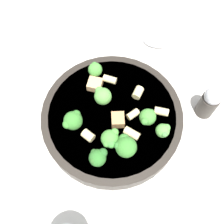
% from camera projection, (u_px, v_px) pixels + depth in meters
% --- Properties ---
extents(ground_plane, '(2.00, 2.00, 0.00)m').
position_uv_depth(ground_plane, '(112.00, 122.00, 0.57)').
color(ground_plane, beige).
extents(pasta_bowl, '(0.27, 0.27, 0.04)m').
position_uv_depth(pasta_bowl, '(112.00, 118.00, 0.55)').
color(pasta_bowl, '#28231E').
rests_on(pasta_bowl, ground_plane).
extents(broccoli_floret_0, '(0.03, 0.03, 0.03)m').
position_uv_depth(broccoli_floret_0, '(98.00, 157.00, 0.48)').
color(broccoli_floret_0, '#93B766').
rests_on(broccoli_floret_0, pasta_bowl).
extents(broccoli_floret_1, '(0.04, 0.04, 0.05)m').
position_uv_depth(broccoli_floret_1, '(126.00, 146.00, 0.48)').
color(broccoli_floret_1, '#84AD60').
rests_on(broccoli_floret_1, pasta_bowl).
extents(broccoli_floret_2, '(0.03, 0.04, 0.04)m').
position_uv_depth(broccoli_floret_2, '(110.00, 139.00, 0.49)').
color(broccoli_floret_2, '#93B766').
rests_on(broccoli_floret_2, pasta_bowl).
extents(broccoli_floret_3, '(0.03, 0.04, 0.03)m').
position_uv_depth(broccoli_floret_3, '(148.00, 117.00, 0.51)').
color(broccoli_floret_3, '#9EC175').
rests_on(broccoli_floret_3, pasta_bowl).
extents(broccoli_floret_4, '(0.04, 0.03, 0.04)m').
position_uv_depth(broccoli_floret_4, '(104.00, 95.00, 0.52)').
color(broccoli_floret_4, '#9EC175').
rests_on(broccoli_floret_4, pasta_bowl).
extents(broccoli_floret_5, '(0.03, 0.03, 0.03)m').
position_uv_depth(broccoli_floret_5, '(163.00, 131.00, 0.50)').
color(broccoli_floret_5, '#9EC175').
rests_on(broccoli_floret_5, pasta_bowl).
extents(broccoli_floret_6, '(0.03, 0.04, 0.04)m').
position_uv_depth(broccoli_floret_6, '(73.00, 120.00, 0.51)').
color(broccoli_floret_6, '#9EC175').
rests_on(broccoli_floret_6, pasta_bowl).
extents(broccoli_floret_7, '(0.03, 0.03, 0.03)m').
position_uv_depth(broccoli_floret_7, '(95.00, 70.00, 0.55)').
color(broccoli_floret_7, '#84AD60').
rests_on(broccoli_floret_7, pasta_bowl).
extents(rigatoni_0, '(0.01, 0.02, 0.01)m').
position_uv_depth(rigatoni_0, '(133.00, 114.00, 0.53)').
color(rigatoni_0, beige).
rests_on(rigatoni_0, pasta_bowl).
extents(rigatoni_1, '(0.03, 0.03, 0.02)m').
position_uv_depth(rigatoni_1, '(138.00, 93.00, 0.54)').
color(rigatoni_1, beige).
rests_on(rigatoni_1, pasta_bowl).
extents(rigatoni_2, '(0.03, 0.03, 0.01)m').
position_uv_depth(rigatoni_2, '(161.00, 111.00, 0.53)').
color(rigatoni_2, beige).
rests_on(rigatoni_2, pasta_bowl).
extents(rigatoni_3, '(0.03, 0.03, 0.01)m').
position_uv_depth(rigatoni_3, '(132.00, 133.00, 0.51)').
color(rigatoni_3, beige).
rests_on(rigatoni_3, pasta_bowl).
extents(rigatoni_4, '(0.03, 0.03, 0.01)m').
position_uv_depth(rigatoni_4, '(110.00, 79.00, 0.56)').
color(rigatoni_4, beige).
rests_on(rigatoni_4, pasta_bowl).
extents(rigatoni_5, '(0.03, 0.02, 0.02)m').
position_uv_depth(rigatoni_5, '(88.00, 136.00, 0.51)').
color(rigatoni_5, beige).
rests_on(rigatoni_5, pasta_bowl).
extents(chicken_chunk_0, '(0.03, 0.03, 0.02)m').
position_uv_depth(chicken_chunk_0, '(119.00, 119.00, 0.52)').
color(chicken_chunk_0, '#A87A4C').
rests_on(chicken_chunk_0, pasta_bowl).
extents(chicken_chunk_1, '(0.04, 0.04, 0.02)m').
position_uv_depth(chicken_chunk_1, '(95.00, 84.00, 0.55)').
color(chicken_chunk_1, tan).
rests_on(chicken_chunk_1, pasta_bowl).
extents(pepper_shaker, '(0.04, 0.04, 0.08)m').
position_uv_depth(pepper_shaker, '(209.00, 102.00, 0.54)').
color(pepper_shaker, '#332D28').
rests_on(pepper_shaker, ground_plane).
extents(spoon, '(0.15, 0.15, 0.01)m').
position_uv_depth(spoon, '(146.00, 40.00, 0.65)').
color(spoon, '#B2B2B7').
rests_on(spoon, ground_plane).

